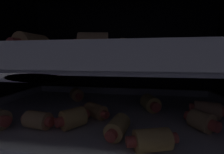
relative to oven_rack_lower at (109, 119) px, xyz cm
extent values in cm
cube|color=black|center=(0.00, 21.54, 10.23)|extent=(58.93, 1.20, 40.70)
cylinder|color=#B7B7BC|center=(0.00, -7.69, 0.00)|extent=(53.19, 0.53, 0.53)
cylinder|color=#B7B7BC|center=(0.00, -2.56, 0.00)|extent=(53.19, 0.53, 0.53)
cylinder|color=#B7B7BC|center=(0.00, 2.56, 0.00)|extent=(53.19, 0.53, 0.53)
cylinder|color=#B7B7BC|center=(0.00, 7.69, 0.00)|extent=(53.19, 0.53, 0.53)
cylinder|color=#B7B7BC|center=(0.00, 12.82, 0.00)|extent=(53.19, 0.53, 0.53)
cylinder|color=#B7B7BC|center=(0.00, 17.95, 0.00)|extent=(53.19, 0.53, 0.53)
cube|color=silver|center=(0.00, 0.00, 0.82)|extent=(50.58, 31.77, 1.11)
cube|color=silver|center=(0.00, 15.49, 2.25)|extent=(50.58, 0.80, 1.73)
cylinder|color=tan|center=(6.84, -11.06, 2.66)|extent=(4.64, 3.65, 2.55)
cylinder|color=#C64C42|center=(9.25, -10.31, 2.66)|extent=(1.31, 1.47, 1.23)
cylinder|color=#C64C42|center=(4.43, -11.82, 2.66)|extent=(1.31, 1.47, 1.23)
cylinder|color=tan|center=(14.57, -4.97, 2.78)|extent=(3.89, 3.91, 2.79)
cylinder|color=#C64C42|center=(15.63, -6.57, 2.78)|extent=(1.83, 1.68, 1.54)
cylinder|color=#C64C42|center=(13.52, -3.36, 2.78)|extent=(1.83, 1.68, 1.54)
cylinder|color=tan|center=(17.49, 0.08, 2.85)|extent=(4.61, 3.93, 2.93)
cylinder|color=#C64C42|center=(19.75, -0.58, 2.85)|extent=(1.23, 1.88, 1.74)
cylinder|color=#C64C42|center=(15.24, 0.75, 2.85)|extent=(1.23, 1.88, 1.74)
cylinder|color=tan|center=(8.01, 2.29, 2.91)|extent=(4.00, 4.34, 3.06)
cylinder|color=#C64C42|center=(8.71, 0.09, 2.91)|extent=(2.02, 1.53, 1.79)
cylinder|color=#C64C42|center=(7.31, 4.48, 2.91)|extent=(2.02, 1.53, 1.79)
cylinder|color=tan|center=(2.58, -8.48, 2.66)|extent=(3.35, 4.45, 2.55)
cylinder|color=#C64C42|center=(2.06, -10.85, 2.66)|extent=(1.56, 1.13, 1.41)
cylinder|color=#C64C42|center=(3.11, -6.12, 2.66)|extent=(1.56, 1.13, 1.41)
cylinder|color=tan|center=(-1.99, -2.83, 2.63)|extent=(4.66, 4.33, 2.49)
cylinder|color=#C64C42|center=(0.01, -4.28, 2.63)|extent=(1.52, 1.57, 1.21)
cylinder|color=#C64C42|center=(-3.99, -1.37, 2.63)|extent=(1.52, 1.57, 1.21)
cylinder|color=tan|center=(-4.42, -6.99, 2.86)|extent=(4.45, 4.51, 2.96)
cylinder|color=#C64C42|center=(-5.78, -8.67, 2.86)|extent=(1.67, 1.59, 1.40)
cylinder|color=#C64C42|center=(-3.06, -5.31, 2.86)|extent=(1.67, 1.59, 1.40)
cylinder|color=tan|center=(-9.58, -8.04, 2.68)|extent=(3.97, 3.12, 2.59)
cylinder|color=#C64C42|center=(-7.44, -8.37, 2.68)|extent=(0.94, 1.55, 1.45)
cylinder|color=#C64C42|center=(-11.73, -7.71, 2.68)|extent=(0.94, 1.55, 1.45)
cylinder|color=tan|center=(-9.42, 6.98, 2.87)|extent=(4.07, 4.04, 2.97)
cylinder|color=#C64C42|center=(-10.55, 8.60, 2.87)|extent=(1.82, 1.73, 1.45)
cylinder|color=#C64C42|center=(-8.29, 5.36, 2.87)|extent=(1.82, 1.73, 1.45)
cylinder|color=#C64C42|center=(-13.79, -9.51, 2.87)|extent=(1.25, 1.77, 1.60)
cylinder|color=#B7B7BC|center=(0.00, -18.47, 10.62)|extent=(53.19, 0.63, 0.63)
cylinder|color=#B7B7BC|center=(0.00, -14.36, 10.62)|extent=(53.19, 0.63, 0.63)
cylinder|color=#B7B7BC|center=(0.00, -10.26, 10.62)|extent=(53.19, 0.63, 0.63)
cylinder|color=#B7B7BC|center=(0.00, -6.16, 10.62)|extent=(53.19, 0.63, 0.63)
cylinder|color=#B7B7BC|center=(0.00, -2.05, 10.62)|extent=(53.19, 0.63, 0.63)
cylinder|color=#B7B7BC|center=(0.00, 2.05, 10.62)|extent=(53.19, 0.63, 0.63)
cylinder|color=#B7B7BC|center=(0.00, 6.16, 10.62)|extent=(53.19, 0.63, 0.63)
cylinder|color=#B7B7BC|center=(0.00, 10.26, 10.62)|extent=(53.19, 0.63, 0.63)
cylinder|color=#B7B7BC|center=(0.00, 14.36, 10.62)|extent=(53.19, 0.63, 0.63)
cylinder|color=#B7B7BC|center=(0.00, 18.47, 10.62)|extent=(53.19, 0.63, 0.63)
cube|color=silver|center=(0.00, 0.00, 11.44)|extent=(50.58, 31.77, 1.02)
cube|color=silver|center=(0.00, -15.49, 12.70)|extent=(50.58, 0.80, 1.50)
cube|color=silver|center=(0.00, 15.49, 12.70)|extent=(50.58, 0.80, 1.50)
cylinder|color=tan|center=(-0.73, -8.00, 13.62)|extent=(4.41, 4.01, 3.34)
cylinder|color=#C64C42|center=(1.46, -7.58, 13.62)|extent=(0.93, 1.75, 1.66)
cylinder|color=#C64C42|center=(-2.93, -8.42, 13.62)|extent=(0.93, 1.75, 1.66)
cylinder|color=tan|center=(4.61, 0.95, 13.35)|extent=(4.00, 3.97, 2.81)
cylinder|color=#C64C42|center=(3.02, -0.14, 13.35)|extent=(1.53, 1.64, 1.35)
cylinder|color=#C64C42|center=(6.20, 2.04, 13.35)|extent=(1.53, 1.64, 1.35)
cylinder|color=tan|center=(13.18, 4.24, 13.19)|extent=(3.52, 2.76, 2.48)
cylinder|color=#C64C42|center=(15.35, 4.05, 13.19)|extent=(1.15, 1.23, 1.14)
cylinder|color=#C64C42|center=(11.00, 4.43, 13.19)|extent=(1.15, 1.23, 1.14)
cylinder|color=tan|center=(-20.78, 4.42, 13.35)|extent=(3.13, 3.86, 2.81)
cylinder|color=#C64C42|center=(-20.59, 6.57, 13.35)|extent=(1.37, 0.81, 1.31)
cylinder|color=#C64C42|center=(-20.98, 2.28, 13.35)|extent=(1.37, 0.81, 1.31)
cylinder|color=tan|center=(11.81, -6.26, 13.25)|extent=(4.04, 3.06, 2.60)
cylinder|color=#C64C42|center=(9.43, -5.95, 13.25)|extent=(1.19, 1.32, 1.19)
cylinder|color=#C64C42|center=(14.18, -6.56, 13.25)|extent=(1.19, 1.32, 1.19)
cylinder|color=tan|center=(3.99, -3.59, 13.42)|extent=(4.80, 4.96, 2.94)
cylinder|color=#C64C42|center=(2.39, -5.58, 13.42)|extent=(1.93, 1.86, 1.59)
cylinder|color=#C64C42|center=(5.59, -1.61, 13.42)|extent=(1.93, 1.86, 1.59)
cylinder|color=tan|center=(-13.05, 4.02, 13.64)|extent=(4.00, 3.84, 3.37)
cylinder|color=#C64C42|center=(-15.34, 4.35, 13.64)|extent=(1.27, 1.66, 1.53)
cylinder|color=#C64C42|center=(-10.76, 3.70, 13.64)|extent=(1.27, 1.66, 1.53)
cylinder|color=tan|center=(-7.81, -0.15, 13.32)|extent=(4.32, 4.45, 2.74)
cylinder|color=#C64C42|center=(-6.42, 1.61, 13.32)|extent=(1.72, 1.64, 1.42)
cylinder|color=#C64C42|center=(-9.19, -1.92, 13.32)|extent=(1.72, 1.64, 1.42)
cylinder|color=tan|center=(-9.02, -9.02, 13.58)|extent=(4.01, 4.26, 3.26)
cylinder|color=#C64C42|center=(-9.56, -11.31, 13.58)|extent=(1.75, 1.43, 1.54)
cylinder|color=#C64C42|center=(-8.48, -6.73, 13.58)|extent=(1.75, 1.43, 1.54)
cylinder|color=tan|center=(-4.38, 1.92, 13.30)|extent=(4.40, 4.46, 2.70)
cylinder|color=#C64C42|center=(-2.96, 3.47, 13.30)|extent=(1.35, 1.31, 1.25)
cylinder|color=#C64C42|center=(-5.80, 0.37, 13.30)|extent=(1.35, 1.31, 1.25)
camera|label=1|loc=(4.66, -27.50, 11.98)|focal=23.82mm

